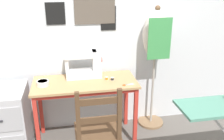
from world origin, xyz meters
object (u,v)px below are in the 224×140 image
fabric_bowl (43,83)px  sewing_machine (85,65)px  thread_spool_mid_table (112,79)px  wooden_chair (98,134)px  filing_cabinet (6,121)px  scissors (126,85)px  dress_form (156,42)px  thread_spool_near_machine (107,78)px

fabric_bowl → sewing_machine: bearing=19.3°
thread_spool_mid_table → wooden_chair: bearing=-113.3°
filing_cabinet → thread_spool_mid_table: bearing=0.6°
sewing_machine → filing_cabinet: 1.02m
scissors → filing_cabinet: bearing=173.7°
wooden_chair → thread_spool_mid_table: bearing=66.7°
thread_spool_mid_table → sewing_machine: bearing=150.7°
fabric_bowl → dress_form: 1.33m
thread_spool_mid_table → filing_cabinet: thread_spool_mid_table is taller
fabric_bowl → dress_form: dress_form is taller
dress_form → thread_spool_mid_table: bearing=-160.5°
sewing_machine → dress_form: size_ratio=0.27×
thread_spool_mid_table → wooden_chair: wooden_chair is taller
thread_spool_near_machine → filing_cabinet: 1.16m
sewing_machine → fabric_bowl: (-0.46, -0.16, -0.11)m
wooden_chair → dress_form: bearing=43.9°
thread_spool_near_machine → wooden_chair: size_ratio=0.04×
sewing_machine → thread_spool_mid_table: bearing=-29.3°
sewing_machine → thread_spool_near_machine: size_ratio=10.74×
scissors → thread_spool_near_machine: size_ratio=3.30×
fabric_bowl → filing_cabinet: bearing=-179.1°
fabric_bowl → filing_cabinet: 0.58m
sewing_machine → wooden_chair: 0.83m
thread_spool_mid_table → filing_cabinet: size_ratio=0.06×
filing_cabinet → dress_form: (1.69, 0.20, 0.72)m
wooden_chair → filing_cabinet: 1.06m
thread_spool_near_machine → scissors: bearing=-43.5°
wooden_chair → scissors: bearing=48.6°
filing_cabinet → dress_form: 1.85m
thread_spool_near_machine → filing_cabinet: thread_spool_near_machine is taller
sewing_machine → fabric_bowl: bearing=-160.7°
thread_spool_near_machine → filing_cabinet: size_ratio=0.05×
thread_spool_near_machine → thread_spool_mid_table: thread_spool_near_machine is taller
thread_spool_near_machine → dress_form: (0.60, 0.17, 0.33)m
scissors → sewing_machine: bearing=142.1°
dress_form → wooden_chair: bearing=-136.1°
scissors → dress_form: (0.42, 0.34, 0.35)m
dress_form → scissors: bearing=-140.8°
fabric_bowl → dress_form: size_ratio=0.09×
sewing_machine → thread_spool_mid_table: size_ratio=10.07×
scissors → thread_spool_mid_table: (-0.12, 0.15, 0.01)m
thread_spool_near_machine → thread_spool_mid_table: size_ratio=0.94×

